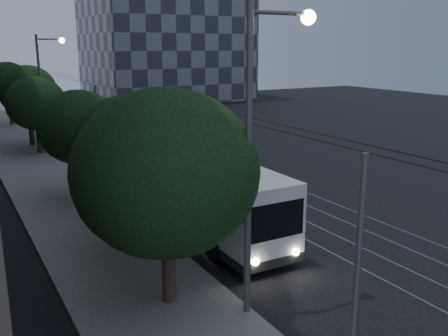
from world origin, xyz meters
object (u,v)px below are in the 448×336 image
car_white_c (70,137)px  car_white_a (113,162)px  car_white_d (61,128)px  streetlamp_far (45,81)px  trolleybus (196,187)px  streetlamp_near (261,133)px  pickup_silver (155,180)px  car_white_b (79,144)px

car_white_c → car_white_a: bearing=-77.2°
car_white_d → streetlamp_far: size_ratio=0.50×
trolleybus → car_white_a: 11.40m
trolleybus → car_white_c: 22.41m
car_white_a → streetlamp_near: (-1.47, -19.44, 4.96)m
trolleybus → streetlamp_near: streetlamp_near is taller
pickup_silver → car_white_a: bearing=113.8°
pickup_silver → streetlamp_near: size_ratio=0.60×
car_white_a → streetlamp_near: bearing=-73.8°
streetlamp_far → streetlamp_near: bearing=-88.8°
trolleybus → car_white_c: size_ratio=3.28×
car_white_b → streetlamp_near: bearing=-82.1°
car_white_a → car_white_b: bearing=113.4°
pickup_silver → car_white_d: 21.43m
trolleybus → streetlamp_near: bearing=-103.0°
trolleybus → pickup_silver: bearing=88.8°
car_white_a → streetlamp_far: (-2.07, 9.71, 4.71)m
car_white_b → trolleybus: bearing=-77.3°
car_white_b → streetlamp_near: size_ratio=0.45×
trolleybus → car_white_c: bearing=91.9°
car_white_d → streetlamp_far: streetlamp_far is taller
pickup_silver → streetlamp_near: 14.52m
pickup_silver → car_white_b: pickup_silver is taller
car_white_b → car_white_d: car_white_d is taller
trolleybus → streetlamp_far: 21.51m
trolleybus → streetlamp_far: (-2.50, 21.05, 3.66)m
car_white_d → streetlamp_near: bearing=-72.5°
trolleybus → streetlamp_near: size_ratio=1.38×
car_white_d → streetlamp_far: (-2.05, -5.79, 4.67)m
car_white_a → car_white_c: bearing=111.7°
car_white_d → streetlamp_near: (-1.45, -34.94, 4.92)m
car_white_a → car_white_b: 7.45m
car_white_b → streetlamp_far: streetlamp_far is taller
car_white_d → car_white_a: bearing=-70.0°
trolleybus → streetlamp_far: bearing=97.0°
car_white_a → streetlamp_far: bearing=122.6°
car_white_b → car_white_c: car_white_c is taller
car_white_b → car_white_c: (0.15, 3.60, 0.03)m
trolleybus → car_white_a: bearing=92.4°
streetlamp_near → streetlamp_far: size_ratio=1.05×
car_white_b → pickup_silver: bearing=-75.7°
car_white_a → streetlamp_far: streetlamp_far is taller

